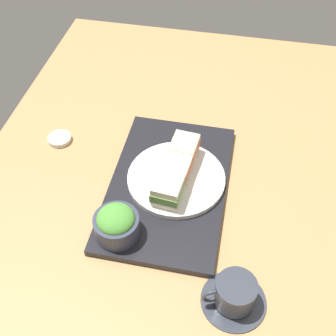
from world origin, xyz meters
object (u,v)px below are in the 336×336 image
object	(u,v)px
sandwich_near	(184,150)
coffee_cup	(234,294)
small_sauce_dish	(60,139)
sandwich_far	(168,190)
sandwich_middle	(176,169)
salad_bowl	(116,224)
sandwich_plate	(176,178)

from	to	relation	value
sandwich_near	coffee_cup	bearing A→B (deg)	25.14
small_sauce_dish	sandwich_far	bearing A→B (deg)	64.60
sandwich_near	sandwich_middle	distance (cm)	6.75
sandwich_near	sandwich_far	distance (cm)	13.50
salad_bowl	coffee_cup	world-z (taller)	salad_bowl
coffee_cup	sandwich_near	bearing A→B (deg)	-154.86
salad_bowl	small_sauce_dish	bearing A→B (deg)	-138.00
salad_bowl	coffee_cup	distance (cm)	28.65
sandwich_plate	coffee_cup	xyz separation A→B (cm)	(27.82, 16.90, 0.70)
sandwich_far	coffee_cup	xyz separation A→B (cm)	(21.11, 17.60, -2.82)
sandwich_plate	sandwich_near	bearing A→B (deg)	174.11
small_sauce_dish	sandwich_plate	bearing A→B (deg)	75.02
coffee_cup	sandwich_middle	bearing A→B (deg)	-148.72
sandwich_middle	small_sauce_dish	world-z (taller)	sandwich_middle
sandwich_far	sandwich_plate	bearing A→B (deg)	174.11
sandwich_plate	sandwich_middle	distance (cm)	3.31
sandwich_far	small_sauce_dish	bearing A→B (deg)	-115.40
sandwich_plate	sandwich_middle	size ratio (longest dim) A/B	2.96
sandwich_plate	salad_bowl	size ratio (longest dim) A/B	2.39
sandwich_plate	small_sauce_dish	distance (cm)	35.24
sandwich_middle	small_sauce_dish	distance (cm)	35.56
sandwich_plate	coffee_cup	world-z (taller)	coffee_cup
sandwich_near	coffee_cup	world-z (taller)	sandwich_near
sandwich_plate	sandwich_far	world-z (taller)	sandwich_far
sandwich_near	salad_bowl	bearing A→B (deg)	-23.24
sandwich_middle	salad_bowl	size ratio (longest dim) A/B	0.81
small_sauce_dish	sandwich_middle	bearing A→B (deg)	75.02
sandwich_near	sandwich_far	bearing A→B (deg)	-5.89
sandwich_plate	sandwich_far	bearing A→B (deg)	-5.89
sandwich_plate	coffee_cup	bearing A→B (deg)	31.28
sandwich_far	small_sauce_dish	distance (cm)	37.25
sandwich_middle	small_sauce_dish	bearing A→B (deg)	-104.98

